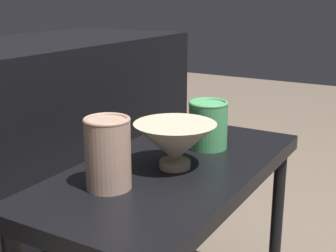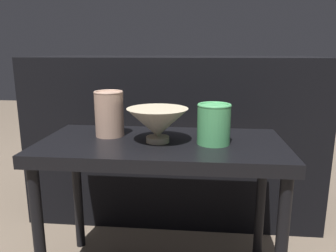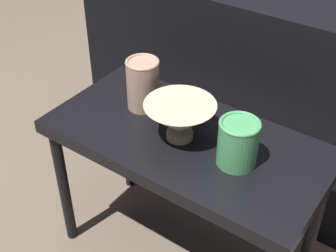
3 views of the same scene
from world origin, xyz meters
name	(u,v)px [view 1 (image 1 of 3)]	position (x,y,z in m)	size (l,w,h in m)	color
table	(172,188)	(0.00, 0.00, 0.45)	(0.80, 0.40, 0.51)	black
couch_backdrop	(13,171)	(0.00, 0.57, 0.39)	(1.35, 0.50, 0.78)	black
bowl	(175,143)	(-0.01, -0.02, 0.58)	(0.20, 0.20, 0.11)	#C1B293
vase_textured_left	(108,152)	(-0.19, 0.05, 0.60)	(0.10, 0.10, 0.16)	tan
vase_colorful_right	(208,124)	(0.17, -0.02, 0.58)	(0.11, 0.11, 0.13)	#47995B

